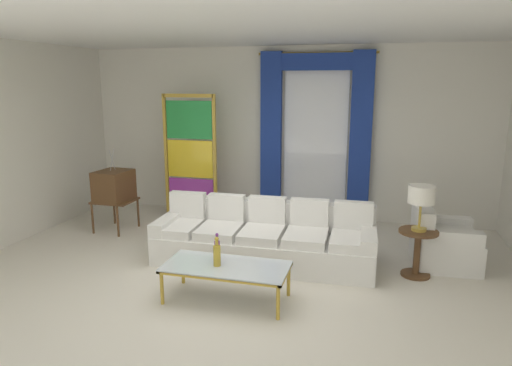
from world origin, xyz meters
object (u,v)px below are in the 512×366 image
object	(u,v)px
coffee_table	(226,268)
vintage_tv	(114,187)
bottle_blue_decanter	(217,254)
peacock_figurine	(214,216)
table_lamp_brass	(421,197)
stained_glass_divider	(190,161)
bottle_crystal_tall	(217,249)
armchair_white	(440,244)
couch_white_long	(265,239)
round_side_table	(417,249)

from	to	relation	value
coffee_table	vintage_tv	world-z (taller)	vintage_tv
bottle_blue_decanter	vintage_tv	xyz separation A→B (m)	(-2.46, 1.92, 0.18)
peacock_figurine	table_lamp_brass	bearing A→B (deg)	-19.58
vintage_tv	peacock_figurine	xyz separation A→B (m)	(1.54, 0.45, -0.51)
bottle_blue_decanter	stained_glass_divider	xyz separation A→B (m)	(-1.46, 2.74, 0.51)
bottle_blue_decanter	bottle_crystal_tall	distance (m)	0.15
bottle_blue_decanter	peacock_figurine	world-z (taller)	bottle_blue_decanter
coffee_table	bottle_blue_decanter	world-z (taller)	bottle_blue_decanter
armchair_white	vintage_tv	bearing A→B (deg)	177.77
couch_white_long	table_lamp_brass	world-z (taller)	table_lamp_brass
armchair_white	table_lamp_brass	bearing A→B (deg)	-125.69
couch_white_long	stained_glass_divider	distance (m)	2.37
armchair_white	peacock_figurine	xyz separation A→B (m)	(-3.43, 0.65, -0.07)
armchair_white	round_side_table	xyz separation A→B (m)	(-0.33, -0.46, 0.07)
coffee_table	bottle_crystal_tall	distance (m)	0.25
bottle_crystal_tall	armchair_white	size ratio (longest dim) A/B	0.38
bottle_blue_decanter	armchair_white	bearing A→B (deg)	34.48
peacock_figurine	round_side_table	bearing A→B (deg)	-19.58
vintage_tv	bottle_crystal_tall	bearing A→B (deg)	-36.44
coffee_table	bottle_crystal_tall	world-z (taller)	bottle_crystal_tall
coffee_table	stained_glass_divider	size ratio (longest dim) A/B	0.63
table_lamp_brass	couch_white_long	bearing A→B (deg)	-179.55
stained_glass_divider	peacock_figurine	bearing A→B (deg)	-33.89
table_lamp_brass	bottle_crystal_tall	bearing A→B (deg)	-153.24
coffee_table	table_lamp_brass	xyz separation A→B (m)	(2.09, 1.24, 0.65)
stained_glass_divider	peacock_figurine	xyz separation A→B (m)	(0.54, -0.36, -0.84)
table_lamp_brass	bottle_blue_decanter	bearing A→B (deg)	-149.85
bottle_crystal_tall	round_side_table	bearing A→B (deg)	26.76
bottle_crystal_tall	stained_glass_divider	world-z (taller)	stained_glass_divider
stained_glass_divider	table_lamp_brass	xyz separation A→B (m)	(3.65, -1.47, -0.03)
armchair_white	round_side_table	world-z (taller)	armchair_white
bottle_crystal_tall	armchair_white	xyz separation A→B (m)	(2.57, 1.59, -0.25)
round_side_table	coffee_table	bearing A→B (deg)	-149.37
bottle_blue_decanter	coffee_table	bearing A→B (deg)	18.72
bottle_crystal_tall	peacock_figurine	distance (m)	2.42
armchair_white	table_lamp_brass	world-z (taller)	table_lamp_brass
coffee_table	armchair_white	world-z (taller)	armchair_white
couch_white_long	bottle_crystal_tall	xyz separation A→B (m)	(-0.28, -1.11, 0.24)
vintage_tv	table_lamp_brass	bearing A→B (deg)	-8.00
coffee_table	bottle_blue_decanter	xyz separation A→B (m)	(-0.10, -0.03, 0.17)
bottle_blue_decanter	stained_glass_divider	world-z (taller)	stained_glass_divider
coffee_table	bottle_crystal_tall	bearing A→B (deg)	142.12
couch_white_long	vintage_tv	xyz separation A→B (m)	(-2.69, 0.67, 0.42)
coffee_table	table_lamp_brass	size ratio (longest dim) A/B	2.42
couch_white_long	bottle_blue_decanter	bearing A→B (deg)	-100.46
couch_white_long	bottle_crystal_tall	size ratio (longest dim) A/B	9.08
stained_glass_divider	table_lamp_brass	bearing A→B (deg)	-21.93
coffee_table	peacock_figurine	distance (m)	2.56
vintage_tv	armchair_white	world-z (taller)	vintage_tv
couch_white_long	stained_glass_divider	xyz separation A→B (m)	(-1.69, 1.48, 0.75)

